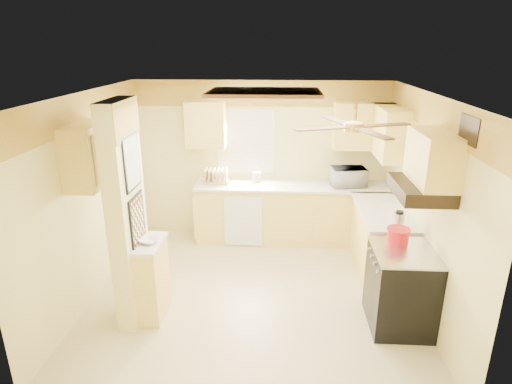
# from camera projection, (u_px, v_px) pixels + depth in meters

# --- Properties ---
(floor) EXTENTS (4.00, 4.00, 0.00)m
(floor) POSITION_uv_depth(u_px,v_px,m) (254.00, 292.00, 5.51)
(floor) COLOR beige
(floor) RESTS_ON ground
(ceiling) EXTENTS (4.00, 4.00, 0.00)m
(ceiling) POSITION_uv_depth(u_px,v_px,m) (253.00, 94.00, 4.68)
(ceiling) COLOR white
(ceiling) RESTS_ON wall_back
(wall_back) EXTENTS (4.00, 0.00, 4.00)m
(wall_back) POSITION_uv_depth(u_px,v_px,m) (261.00, 160.00, 6.89)
(wall_back) COLOR #EBDC8F
(wall_back) RESTS_ON floor
(wall_front) EXTENTS (4.00, 0.00, 4.00)m
(wall_front) POSITION_uv_depth(u_px,v_px,m) (237.00, 286.00, 3.30)
(wall_front) COLOR #EBDC8F
(wall_front) RESTS_ON floor
(wall_left) EXTENTS (0.00, 3.80, 3.80)m
(wall_left) POSITION_uv_depth(u_px,v_px,m) (90.00, 197.00, 5.21)
(wall_left) COLOR #EBDC8F
(wall_left) RESTS_ON floor
(wall_right) EXTENTS (0.00, 3.80, 3.80)m
(wall_right) POSITION_uv_depth(u_px,v_px,m) (425.00, 204.00, 4.98)
(wall_right) COLOR #EBDC8F
(wall_right) RESTS_ON floor
(wallpaper_border) EXTENTS (4.00, 0.02, 0.40)m
(wallpaper_border) POSITION_uv_depth(u_px,v_px,m) (262.00, 94.00, 6.52)
(wallpaper_border) COLOR #FFDA4B
(wallpaper_border) RESTS_ON wall_back
(partition_column) EXTENTS (0.20, 0.70, 2.50)m
(partition_column) POSITION_uv_depth(u_px,v_px,m) (127.00, 216.00, 4.65)
(partition_column) COLOR #EBDC8F
(partition_column) RESTS_ON floor
(partition_ledge) EXTENTS (0.25, 0.55, 0.90)m
(partition_ledge) POSITION_uv_depth(u_px,v_px,m) (153.00, 281.00, 4.90)
(partition_ledge) COLOR #FFDC69
(partition_ledge) RESTS_ON floor
(ledge_top) EXTENTS (0.28, 0.58, 0.04)m
(ledge_top) POSITION_uv_depth(u_px,v_px,m) (149.00, 244.00, 4.75)
(ledge_top) COLOR white
(ledge_top) RESTS_ON partition_ledge
(lower_cabinets_back) EXTENTS (3.00, 0.60, 0.90)m
(lower_cabinets_back) POSITION_uv_depth(u_px,v_px,m) (292.00, 214.00, 6.84)
(lower_cabinets_back) COLOR #FFDC69
(lower_cabinets_back) RESTS_ON floor
(lower_cabinets_right) EXTENTS (0.60, 1.40, 0.90)m
(lower_cabinets_right) POSITION_uv_depth(u_px,v_px,m) (381.00, 243.00, 5.83)
(lower_cabinets_right) COLOR #FFDC69
(lower_cabinets_right) RESTS_ON floor
(countertop_back) EXTENTS (3.04, 0.64, 0.04)m
(countertop_back) POSITION_uv_depth(u_px,v_px,m) (292.00, 186.00, 6.67)
(countertop_back) COLOR white
(countertop_back) RESTS_ON lower_cabinets_back
(countertop_right) EXTENTS (0.64, 1.44, 0.04)m
(countertop_right) POSITION_uv_depth(u_px,v_px,m) (384.00, 211.00, 5.67)
(countertop_right) COLOR white
(countertop_right) RESTS_ON lower_cabinets_right
(dishwasher_panel) EXTENTS (0.58, 0.02, 0.80)m
(dishwasher_panel) POSITION_uv_depth(u_px,v_px,m) (243.00, 221.00, 6.59)
(dishwasher_panel) COLOR white
(dishwasher_panel) RESTS_ON lower_cabinets_back
(window) EXTENTS (0.92, 0.02, 1.02)m
(window) POSITION_uv_depth(u_px,v_px,m) (246.00, 142.00, 6.79)
(window) COLOR white
(window) RESTS_ON wall_back
(upper_cab_back_left) EXTENTS (0.60, 0.35, 0.70)m
(upper_cab_back_left) POSITION_uv_depth(u_px,v_px,m) (206.00, 124.00, 6.57)
(upper_cab_back_left) COLOR #FFDC69
(upper_cab_back_left) RESTS_ON wall_back
(upper_cab_back_right) EXTENTS (0.90, 0.35, 0.70)m
(upper_cab_back_right) POSITION_uv_depth(u_px,v_px,m) (364.00, 126.00, 6.43)
(upper_cab_back_right) COLOR #FFDC69
(upper_cab_back_right) RESTS_ON wall_back
(upper_cab_right) EXTENTS (0.35, 1.00, 0.70)m
(upper_cab_right) POSITION_uv_depth(u_px,v_px,m) (390.00, 132.00, 5.97)
(upper_cab_right) COLOR #FFDC69
(upper_cab_right) RESTS_ON wall_right
(upper_cab_left_wall) EXTENTS (0.35, 0.75, 0.70)m
(upper_cab_left_wall) POSITION_uv_depth(u_px,v_px,m) (89.00, 155.00, 4.77)
(upper_cab_left_wall) COLOR #FFDC69
(upper_cab_left_wall) RESTS_ON wall_left
(upper_cab_over_stove) EXTENTS (0.35, 0.76, 0.52)m
(upper_cab_over_stove) POSITION_uv_depth(u_px,v_px,m) (433.00, 158.00, 4.24)
(upper_cab_over_stove) COLOR #FFDC69
(upper_cab_over_stove) RESTS_ON wall_right
(stove) EXTENTS (0.68, 0.77, 0.92)m
(stove) POSITION_uv_depth(u_px,v_px,m) (401.00, 288.00, 4.74)
(stove) COLOR black
(stove) RESTS_ON floor
(range_hood) EXTENTS (0.50, 0.76, 0.14)m
(range_hood) POSITION_uv_depth(u_px,v_px,m) (420.00, 189.00, 4.35)
(range_hood) COLOR black
(range_hood) RESTS_ON upper_cab_over_stove
(poster_menu) EXTENTS (0.02, 0.42, 0.57)m
(poster_menu) POSITION_uv_depth(u_px,v_px,m) (132.00, 163.00, 4.45)
(poster_menu) COLOR black
(poster_menu) RESTS_ON partition_column
(poster_nashville) EXTENTS (0.02, 0.42, 0.57)m
(poster_nashville) POSITION_uv_depth(u_px,v_px,m) (137.00, 220.00, 4.66)
(poster_nashville) COLOR black
(poster_nashville) RESTS_ON partition_column
(ceiling_light_panel) EXTENTS (1.35, 0.95, 0.06)m
(ceiling_light_panel) POSITION_uv_depth(u_px,v_px,m) (264.00, 93.00, 5.16)
(ceiling_light_panel) COLOR brown
(ceiling_light_panel) RESTS_ON ceiling
(ceiling_fan) EXTENTS (1.15, 1.15, 0.26)m
(ceiling_fan) POSITION_uv_depth(u_px,v_px,m) (354.00, 126.00, 4.04)
(ceiling_fan) COLOR gold
(ceiling_fan) RESTS_ON ceiling
(vent_grate) EXTENTS (0.02, 0.40, 0.25)m
(vent_grate) POSITION_uv_depth(u_px,v_px,m) (469.00, 130.00, 3.79)
(vent_grate) COLOR black
(vent_grate) RESTS_ON wall_right
(microwave) EXTENTS (0.56, 0.42, 0.29)m
(microwave) POSITION_uv_depth(u_px,v_px,m) (348.00, 177.00, 6.58)
(microwave) COLOR white
(microwave) RESTS_ON countertop_back
(bowl) EXTENTS (0.26, 0.26, 0.05)m
(bowl) POSITION_uv_depth(u_px,v_px,m) (149.00, 241.00, 4.72)
(bowl) COLOR white
(bowl) RESTS_ON ledge_top
(dutch_oven) EXTENTS (0.25, 0.25, 0.17)m
(dutch_oven) POSITION_uv_depth(u_px,v_px,m) (398.00, 235.00, 4.76)
(dutch_oven) COLOR red
(dutch_oven) RESTS_ON stove
(kettle) EXTENTS (0.13, 0.13, 0.20)m
(kettle) POSITION_uv_depth(u_px,v_px,m) (399.00, 220.00, 5.11)
(kettle) COLOR silver
(kettle) RESTS_ON countertop_right
(dish_rack) EXTENTS (0.38, 0.29, 0.22)m
(dish_rack) POSITION_uv_depth(u_px,v_px,m) (216.00, 178.00, 6.75)
(dish_rack) COLOR tan
(dish_rack) RESTS_ON countertop_back
(utensil_crock) EXTENTS (0.12, 0.12, 0.24)m
(utensil_crock) POSITION_uv_depth(u_px,v_px,m) (256.00, 177.00, 6.79)
(utensil_crock) COLOR white
(utensil_crock) RESTS_ON countertop_back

